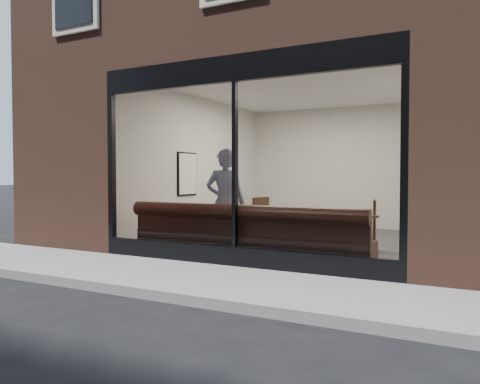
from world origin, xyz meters
The scene contains 21 objects.
ground centered at (0.00, 0.00, 0.00)m, with size 120.00×120.00×0.00m, color black.
sidewalk_near centered at (0.00, 1.00, 0.01)m, with size 40.00×2.00×0.01m, color gray.
kerb_near centered at (0.00, -0.05, 0.06)m, with size 40.00×0.10×0.12m, color gray.
host_building_pier_left centered at (-3.75, 8.00, 1.60)m, with size 2.50×12.00×3.20m, color brown.
host_building_backfill centered at (0.00, 11.00, 1.60)m, with size 5.00×6.00×3.20m, color brown.
cafe_floor centered at (0.00, 5.00, 0.02)m, with size 6.00×6.00×0.00m, color #2D2D30.
cafe_ceiling centered at (0.00, 5.00, 3.19)m, with size 6.00×6.00×0.00m, color white.
cafe_wall_back centered at (0.00, 7.99, 1.60)m, with size 5.00×5.00×0.00m, color silver.
cafe_wall_left centered at (-2.49, 5.00, 1.60)m, with size 6.00×6.00×0.00m, color silver.
cafe_wall_right centered at (2.49, 5.00, 1.60)m, with size 6.00×6.00×0.00m, color silver.
storefront_kick centered at (0.00, 2.05, 0.15)m, with size 5.00×0.10×0.30m, color black.
storefront_header centered at (0.00, 2.05, 3.00)m, with size 5.00×0.10×0.40m, color black.
storefront_mullion centered at (0.00, 2.05, 1.55)m, with size 0.06×0.10×2.50m, color black.
storefront_glass centered at (0.00, 2.02, 1.55)m, with size 4.80×4.80×0.00m, color white.
banquette centered at (0.00, 2.45, 0.23)m, with size 4.00×0.55×0.45m, color #3C1A16.
person centered at (-0.56, 2.76, 0.92)m, with size 0.67×0.44×1.85m, color #9AA6D5.
cafe_table_left centered at (-1.52, 3.63, 0.74)m, with size 0.63×0.63×0.04m, color black.
cafe_table_right centered at (1.53, 3.17, 0.74)m, with size 0.55×0.55×0.04m, color black.
cafe_chair_left centered at (-0.83, 4.45, 0.24)m, with size 0.46×0.46×0.04m, color black.
cafe_chair_right centered at (1.44, 4.29, 0.24)m, with size 0.43×0.43×0.04m, color black.
wall_poster centered at (-2.45, 4.43, 1.42)m, with size 0.02×0.67×0.89m, color white.
Camera 1 is at (3.33, -4.20, 1.38)m, focal length 35.00 mm.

